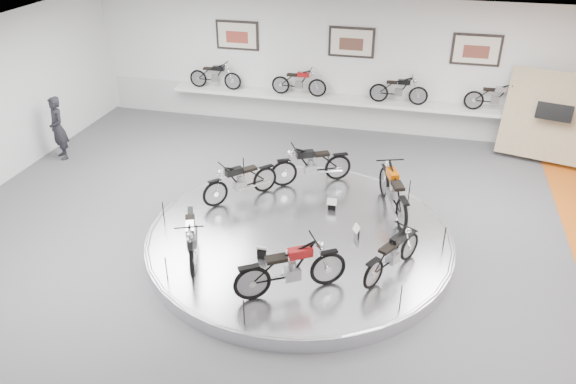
% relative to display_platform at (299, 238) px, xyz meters
% --- Properties ---
extents(floor, '(16.00, 16.00, 0.00)m').
position_rel_display_platform_xyz_m(floor, '(0.00, -0.30, -0.15)').
color(floor, '#4E4E50').
rests_on(floor, ground).
extents(ceiling, '(16.00, 16.00, 0.00)m').
position_rel_display_platform_xyz_m(ceiling, '(0.00, -0.30, 3.85)').
color(ceiling, white).
rests_on(ceiling, wall_back).
extents(wall_back, '(16.00, 0.00, 16.00)m').
position_rel_display_platform_xyz_m(wall_back, '(0.00, 6.70, 1.85)').
color(wall_back, silver).
rests_on(wall_back, floor).
extents(dado_band, '(15.68, 0.04, 1.10)m').
position_rel_display_platform_xyz_m(dado_band, '(0.00, 6.68, 0.40)').
color(dado_band, '#BCBCBA').
rests_on(dado_band, floor).
extents(display_platform, '(6.40, 6.40, 0.30)m').
position_rel_display_platform_xyz_m(display_platform, '(0.00, 0.00, 0.00)').
color(display_platform, silver).
rests_on(display_platform, floor).
extents(platform_rim, '(6.40, 6.40, 0.10)m').
position_rel_display_platform_xyz_m(platform_rim, '(0.00, 0.00, 0.12)').
color(platform_rim, '#B2B2BA').
rests_on(platform_rim, display_platform).
extents(shelf, '(11.00, 0.55, 0.10)m').
position_rel_display_platform_xyz_m(shelf, '(0.00, 6.40, 0.85)').
color(shelf, silver).
rests_on(shelf, wall_back).
extents(poster_left, '(1.35, 0.06, 0.88)m').
position_rel_display_platform_xyz_m(poster_left, '(-3.50, 6.66, 2.55)').
color(poster_left, beige).
rests_on(poster_left, wall_back).
extents(poster_center, '(1.35, 0.06, 0.88)m').
position_rel_display_platform_xyz_m(poster_center, '(0.00, 6.66, 2.55)').
color(poster_center, beige).
rests_on(poster_center, wall_back).
extents(poster_right, '(1.35, 0.06, 0.88)m').
position_rel_display_platform_xyz_m(poster_right, '(3.50, 6.66, 2.55)').
color(poster_right, beige).
rests_on(poster_right, wall_back).
extents(display_panel, '(2.56, 1.52, 2.30)m').
position_rel_display_platform_xyz_m(display_panel, '(5.60, 5.80, 1.10)').
color(display_panel, tan).
rests_on(display_panel, floor).
extents(shelf_bike_a, '(1.22, 0.43, 0.73)m').
position_rel_display_platform_xyz_m(shelf_bike_a, '(-4.20, 6.40, 1.27)').
color(shelf_bike_a, black).
rests_on(shelf_bike_a, shelf).
extents(shelf_bike_b, '(1.22, 0.43, 0.73)m').
position_rel_display_platform_xyz_m(shelf_bike_b, '(-1.50, 6.40, 1.27)').
color(shelf_bike_b, maroon).
rests_on(shelf_bike_b, shelf).
extents(shelf_bike_c, '(1.22, 0.43, 0.73)m').
position_rel_display_platform_xyz_m(shelf_bike_c, '(1.50, 6.40, 1.27)').
color(shelf_bike_c, black).
rests_on(shelf_bike_c, shelf).
extents(shelf_bike_d, '(1.22, 0.43, 0.73)m').
position_rel_display_platform_xyz_m(shelf_bike_d, '(4.20, 6.40, 1.27)').
color(shelf_bike_d, '#A9A8AD').
rests_on(shelf_bike_d, shelf).
extents(bike_a, '(1.24, 1.96, 1.09)m').
position_rel_display_platform_xyz_m(bike_a, '(1.81, 1.35, 0.69)').
color(bike_a, '#B14700').
rests_on(bike_a, display_platform).
extents(bike_b, '(1.81, 1.35, 1.01)m').
position_rel_display_platform_xyz_m(bike_b, '(-0.23, 2.26, 0.66)').
color(bike_b, black).
rests_on(bike_b, display_platform).
extents(bike_c, '(1.54, 1.58, 0.96)m').
position_rel_display_platform_xyz_m(bike_c, '(-1.64, 1.09, 0.63)').
color(bike_c, black).
rests_on(bike_c, display_platform).
extents(bike_d, '(1.13, 1.68, 0.94)m').
position_rel_display_platform_xyz_m(bike_d, '(-1.85, -1.33, 0.62)').
color(bike_d, '#A9A8AD').
rests_on(bike_d, display_platform).
extents(bike_e, '(1.84, 1.46, 1.05)m').
position_rel_display_platform_xyz_m(bike_e, '(0.29, -1.93, 0.67)').
color(bike_e, maroon).
rests_on(bike_e, display_platform).
extents(bike_f, '(1.19, 1.57, 0.88)m').
position_rel_display_platform_xyz_m(bike_f, '(1.99, -0.93, 0.59)').
color(bike_f, black).
rests_on(bike_f, display_platform).
extents(visitor, '(0.77, 0.73, 1.77)m').
position_rel_display_platform_xyz_m(visitor, '(-7.40, 2.63, 0.73)').
color(visitor, black).
rests_on(visitor, floor).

